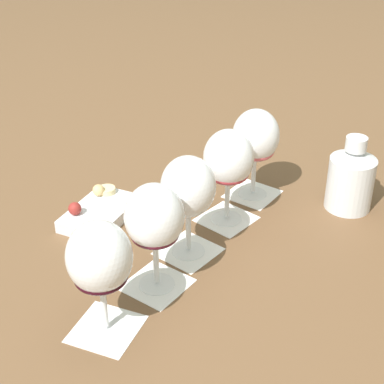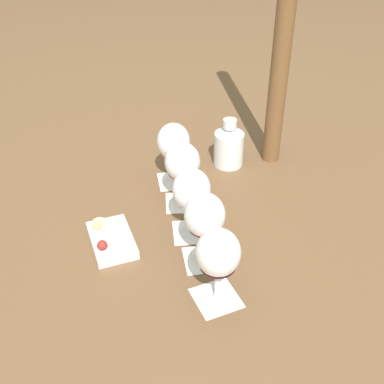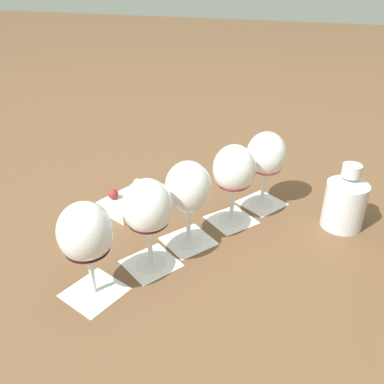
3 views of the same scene
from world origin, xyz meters
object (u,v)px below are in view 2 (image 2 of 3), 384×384
at_px(wine_glass_2, 190,191).
at_px(wine_glass_0, 174,144).
at_px(umbrella_pole, 286,15).
at_px(snack_dish, 111,239).
at_px(ceramic_vase, 229,145).
at_px(wine_glass_1, 182,164).
at_px(wine_glass_4, 218,255).
at_px(wine_glass_3, 205,218).

bearing_deg(wine_glass_2, wine_glass_0, 148.96).
bearing_deg(wine_glass_0, umbrella_pole, 70.94).
bearing_deg(snack_dish, ceramic_vase, 97.60).
distance_m(wine_glass_2, snack_dish, 0.24).
distance_m(wine_glass_1, umbrella_pole, 0.49).
bearing_deg(wine_glass_2, snack_dish, -119.01).
relative_size(ceramic_vase, umbrella_pole, 0.17).
relative_size(wine_glass_1, wine_glass_2, 1.00).
height_order(wine_glass_1, wine_glass_4, same).
bearing_deg(wine_glass_3, wine_glass_0, 150.74).
distance_m(wine_glass_4, ceramic_vase, 0.58).
bearing_deg(snack_dish, wine_glass_0, 109.27).
bearing_deg(wine_glass_3, wine_glass_2, 154.59).
bearing_deg(wine_glass_1, wine_glass_3, -29.43).
bearing_deg(wine_glass_3, ceramic_vase, 126.34).
distance_m(wine_glass_4, umbrella_pole, 0.72).
relative_size(wine_glass_3, wine_glass_4, 1.00).
bearing_deg(wine_glass_4, wine_glass_1, 149.89).
relative_size(wine_glass_0, wine_glass_3, 1.00).
height_order(wine_glass_2, ceramic_vase, wine_glass_2).
height_order(wine_glass_2, snack_dish, wine_glass_2).
xyz_separation_m(wine_glass_1, wine_glass_4, (0.32, -0.18, 0.00)).
xyz_separation_m(wine_glass_2, wine_glass_4, (0.21, -0.11, 0.00)).
xyz_separation_m(wine_glass_1, snack_dish, (0.01, -0.25, -0.11)).
relative_size(wine_glass_1, ceramic_vase, 1.22).
distance_m(wine_glass_0, wine_glass_3, 0.35).
height_order(wine_glass_0, wine_glass_2, same).
bearing_deg(umbrella_pole, ceramic_vase, -118.65).
xyz_separation_m(wine_glass_0, umbrella_pole, (0.11, 0.32, 0.32)).
xyz_separation_m(wine_glass_0, ceramic_vase, (0.04, 0.19, -0.06)).
distance_m(ceramic_vase, umbrella_pole, 0.41).
relative_size(wine_glass_2, wine_glass_4, 1.00).
xyz_separation_m(wine_glass_2, wine_glass_3, (0.10, -0.05, 0.00)).
relative_size(wine_glass_2, umbrella_pole, 0.21).
bearing_deg(snack_dish, wine_glass_2, 60.99).
height_order(wine_glass_2, wine_glass_4, same).
height_order(snack_dish, umbrella_pole, umbrella_pole).
bearing_deg(wine_glass_2, wine_glass_3, -25.41).
bearing_deg(wine_glass_1, wine_glass_4, -30.11).
bearing_deg(wine_glass_4, ceramic_vase, 131.21).
xyz_separation_m(wine_glass_2, umbrella_pole, (-0.10, 0.44, 0.32)).
bearing_deg(wine_glass_0, wine_glass_1, -28.92).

